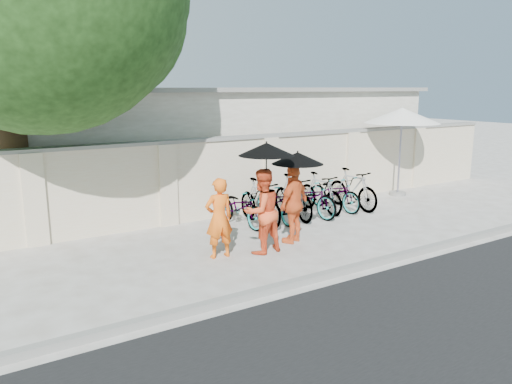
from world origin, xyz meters
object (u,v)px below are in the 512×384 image
monk_left (219,218)px  monk_right (294,204)px  monk_center (262,211)px  patio_umbrella (402,117)px

monk_left → monk_right: bearing=-176.1°
monk_center → monk_right: size_ratio=1.01×
monk_center → monk_right: (0.97, 0.22, -0.01)m
monk_left → patio_umbrella: 8.00m
patio_umbrella → monk_left: bearing=-164.0°
monk_left → monk_center: 0.90m
monk_center → patio_umbrella: patio_umbrella is taller
monk_right → patio_umbrella: bearing=177.1°
monk_right → monk_left: bearing=-23.3°
monk_left → monk_center: (0.87, -0.22, 0.07)m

